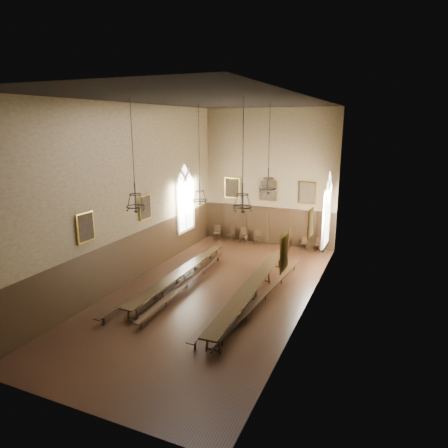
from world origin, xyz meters
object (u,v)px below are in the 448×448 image
Objects in this scene: bench_right_outer at (266,295)px; chair_6 at (304,246)px; bench_right_inner at (241,292)px; bench_left_inner at (187,284)px; table_left at (181,278)px; chair_1 at (231,237)px; bench_left_outer at (167,279)px; chandelier_front_left at (135,199)px; chair_3 at (257,240)px; chair_5 at (288,243)px; chair_7 at (318,247)px; chandelier_back_right at (268,183)px; table_right at (251,293)px; chair_2 at (243,238)px; chandelier_back_left at (200,193)px; chair_0 at (217,235)px; chandelier_front_right at (242,199)px.

bench_right_outer is 8.40m from chair_6.
bench_left_inner is at bearing -179.34° from bench_right_inner.
table_left is 8.25m from chair_1.
bench_left_outer is 2.28× the size of chandelier_front_left.
chair_5 is at bearing -11.43° from chair_3.
chair_7 is (0.91, -0.09, 0.02)m from chair_6.
chair_3 is 0.23× the size of chandelier_back_right.
chair_6 is (4.54, 8.31, -0.10)m from table_left.
chandelier_front_left reaches higher than table_left.
chair_6 is at bearing 9.76° from chair_1.
table_right is 2.31× the size of chandelier_front_left.
bench_left_outer is 10.06m from chair_6.
bench_left_inner is 9.13× the size of chair_2.
chandelier_back_left is (-5.47, -5.86, 4.11)m from chair_7.
chair_1 is (1.05, 0.02, -0.01)m from chair_0.
bench_right_outer is 10.39× the size of chair_7.
chair_3 is 7.97m from chandelier_back_right.
bench_left_outer is 8.58m from chair_0.
bench_right_outer is 1.86× the size of chandelier_back_left.
chandelier_back_left is at bearing -179.90° from chandelier_back_right.
chair_0 reaches higher than chair_6.
chair_0 is (-2.19, 8.53, 0.03)m from bench_left_inner.
chair_5 is (5.11, 0.04, 0.01)m from chair_0.
table_right is 11.85× the size of chair_6.
bench_right_outer is at bearing -95.04° from chair_6.
chair_0 is at bearing 96.75° from bench_left_outer.
bench_left_inner is 1.81× the size of chandelier_back_left.
chair_3 is 1.12× the size of chair_6.
chandelier_front_left is at bearing -110.19° from chair_3.
chandelier_front_left reaches higher than chair_3.
chair_0 is at bearing 120.81° from bench_right_inner.
chandelier_front_right is (4.22, -2.41, 4.84)m from table_left.
chandelier_front_right reaches higher than bench_right_outer.
bench_left_inner is at bearing -176.69° from bench_right_outer.
chair_5 is at bearing 9.12° from chair_1.
chandelier_back_left reaches higher than bench_left_outer.
bench_right_outer is at bearing 2.45° from bench_left_outer.
chair_2 is at bearing 15.61° from chair_1.
chair_1 is at bearing 94.18° from table_left.
chandelier_back_left is at bearing 101.88° from bench_left_inner.
chair_3 is 2.09m from chair_5.
chair_1 is at bearing 97.63° from bench_left_inner.
bench_left_outer is 8.55m from chair_1.
chair_7 is 0.21× the size of chandelier_back_right.
bench_left_inner is 5.61m from chandelier_front_left.
chair_2 reaches higher than table_left.
bench_left_inner is 2.20× the size of chandelier_front_right.
chandelier_front_right is at bearing -75.16° from chair_0.
bench_left_inner is at bearing -30.77° from table_left.
chandelier_back_right is (3.49, -5.97, 4.83)m from chair_2.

